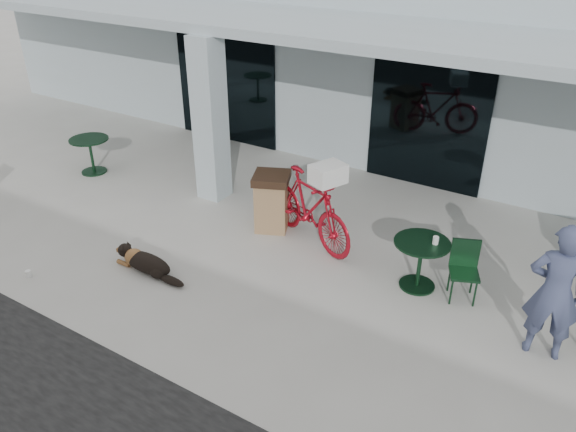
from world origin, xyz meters
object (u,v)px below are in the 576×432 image
Objects in this scene: cafe_table_near at (92,156)px; person at (555,292)px; cafe_chair_far_a at (464,273)px; cafe_table_far at (419,264)px; trash_receptacle at (272,202)px; dog at (147,262)px; bicycle at (309,208)px.

person is at bearing -5.38° from cafe_table_near.
cafe_table_near is 0.92× the size of cafe_chair_far_a.
cafe_table_far is 2.87m from trash_receptacle.
cafe_table_far is (3.73, 1.87, 0.21)m from dog.
cafe_chair_far_a reaches higher than cafe_table_far.
cafe_table_far reaches higher than dog.
person reaches higher than bicycle.
person is 4.80m from trash_receptacle.
cafe_chair_far_a is at bearing -2.11° from cafe_table_near.
trash_receptacle reaches higher than dog.
cafe_table_far is (2.06, -0.29, -0.25)m from bicycle.
cafe_chair_far_a is at bearing 3.43° from cafe_table_far.
cafe_table_near is (-5.44, 0.05, -0.25)m from bicycle.
cafe_chair_far_a is at bearing -35.50° from person.
person reaches higher than cafe_table_near.
person is (3.91, -0.83, 0.30)m from bicycle.
cafe_chair_far_a is 0.48× the size of person.
cafe_table_far is at bearing 26.05° from dog.
cafe_table_near is (-3.77, 2.21, 0.21)m from dog.
trash_receptacle is (-4.70, 0.88, -0.41)m from person.
bicycle reaches higher than cafe_table_far.
bicycle is 2.35× the size of cafe_chair_far_a.
cafe_table_far is 2.01m from person.
trash_receptacle is at bearing -20.41° from person.
bicycle is 1.98× the size of dog.
cafe_chair_far_a reaches higher than cafe_table_near.
person reaches higher than trash_receptacle.
cafe_chair_far_a is (2.71, -0.25, -0.19)m from bicycle.
dog is (-1.67, -2.16, -0.46)m from bicycle.
bicycle reaches higher than cafe_table_near.
dog is at bearing 3.62° from person.
dog is at bearing -153.34° from cafe_table_far.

